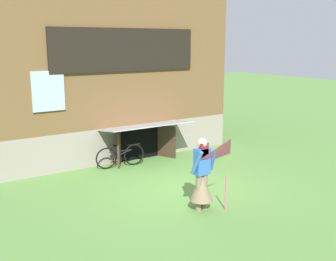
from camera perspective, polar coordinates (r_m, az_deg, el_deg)
The scene contains 5 objects.
ground_plane at distance 10.66m, azimuth 2.05°, elevation -8.03°, with size 60.00×60.00×0.00m, color #56843D.
log_house at distance 14.97m, azimuth -10.56°, elevation 8.02°, with size 7.86×6.34×5.28m.
person at distance 9.16m, azimuth 4.72°, elevation -6.90°, with size 0.61×0.53×1.65m.
kite at distance 8.86m, azimuth 8.63°, elevation -3.48°, with size 0.83×0.77×1.61m.
bicycle_black at distance 12.39m, azimuth -6.66°, elevation -3.53°, with size 1.53×0.21×0.70m.
Camera 1 is at (-5.83, -8.13, 3.70)m, focal length 43.84 mm.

